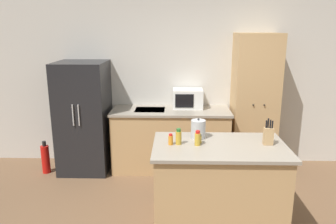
{
  "coord_description": "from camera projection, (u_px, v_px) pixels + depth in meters",
  "views": [
    {
      "loc": [
        -0.39,
        -2.76,
        2.14
      ],
      "look_at": [
        -0.49,
        1.4,
        1.05
      ],
      "focal_mm": 35.0,
      "sensor_mm": 36.0,
      "label": 1
    }
  ],
  "objects": [
    {
      "name": "spice_bottle_tall_dark",
      "position": [
        200.0,
        139.0,
        3.5
      ],
      "size": [
        0.04,
        0.04,
        0.09
      ],
      "color": "gold",
      "rests_on": "kitchen_island"
    },
    {
      "name": "back_counter",
      "position": [
        171.0,
        139.0,
        5.01
      ],
      "size": [
        1.77,
        0.68,
        0.94
      ],
      "color": "tan",
      "rests_on": "ground_plane"
    },
    {
      "name": "microwave",
      "position": [
        188.0,
        99.0,
        4.98
      ],
      "size": [
        0.45,
        0.34,
        0.29
      ],
      "color": "white",
      "rests_on": "back_counter"
    },
    {
      "name": "refrigerator",
      "position": [
        84.0,
        117.0,
        4.9
      ],
      "size": [
        0.72,
        0.76,
        1.65
      ],
      "color": "black",
      "rests_on": "ground_plane"
    },
    {
      "name": "wall_back",
      "position": [
        201.0,
        82.0,
        5.13
      ],
      "size": [
        7.2,
        0.06,
        2.6
      ],
      "color": "beige",
      "rests_on": "ground_plane"
    },
    {
      "name": "kitchen_island",
      "position": [
        218.0,
        185.0,
        3.56
      ],
      "size": [
        1.41,
        0.86,
        0.93
      ],
      "color": "tan",
      "rests_on": "ground_plane"
    },
    {
      "name": "knife_block",
      "position": [
        268.0,
        135.0,
        3.43
      ],
      "size": [
        0.1,
        0.06,
        0.29
      ],
      "color": "tan",
      "rests_on": "kitchen_island"
    },
    {
      "name": "pantry_cabinet",
      "position": [
        254.0,
        103.0,
        4.89
      ],
      "size": [
        0.64,
        0.55,
        2.05
      ],
      "color": "tan",
      "rests_on": "ground_plane"
    },
    {
      "name": "spice_bottle_green_herb",
      "position": [
        171.0,
        140.0,
        3.45
      ],
      "size": [
        0.05,
        0.05,
        0.12
      ],
      "color": "orange",
      "rests_on": "kitchen_island"
    },
    {
      "name": "kettle",
      "position": [
        198.0,
        129.0,
        3.64
      ],
      "size": [
        0.16,
        0.16,
        0.23
      ],
      "color": "#B2B5B7",
      "rests_on": "kitchen_island"
    },
    {
      "name": "spice_bottle_short_red",
      "position": [
        198.0,
        138.0,
        3.43
      ],
      "size": [
        0.06,
        0.06,
        0.16
      ],
      "color": "gold",
      "rests_on": "kitchen_island"
    },
    {
      "name": "spice_bottle_amber_oil",
      "position": [
        179.0,
        137.0,
        3.45
      ],
      "size": [
        0.06,
        0.06,
        0.17
      ],
      "color": "gold",
      "rests_on": "kitchen_island"
    },
    {
      "name": "fire_extinguisher",
      "position": [
        46.0,
        159.0,
        4.9
      ],
      "size": [
        0.12,
        0.12,
        0.5
      ],
      "color": "red",
      "rests_on": "ground_plane"
    }
  ]
}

